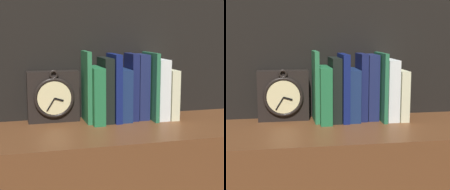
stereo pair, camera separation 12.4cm
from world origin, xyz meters
TOP-DOWN VIEW (x-y plane):
  - clock at (-0.18, 0.15)m, footprint 0.18×0.07m
  - book_slot0_green at (-0.06, 0.12)m, footprint 0.02×0.12m
  - book_slot1_green at (-0.03, 0.10)m, footprint 0.04×0.15m
  - book_slot2_black at (0.01, 0.11)m, footprint 0.03×0.13m
  - book_slot3_navy at (0.04, 0.11)m, footprint 0.02×0.14m
  - book_slot4_navy at (0.07, 0.12)m, footprint 0.04×0.13m
  - book_slot5_navy at (0.11, 0.12)m, footprint 0.03×0.12m
  - book_slot6_navy at (0.14, 0.13)m, footprint 0.04×0.11m
  - book_slot7_green at (0.18, 0.10)m, footprint 0.01×0.15m
  - book_slot8_white at (0.21, 0.11)m, footprint 0.04×0.14m
  - book_slot9_cream at (0.25, 0.11)m, footprint 0.03×0.15m

SIDE VIEW (x-z plane):
  - book_slot9_cream at x=0.25m, z-range 0.71..0.89m
  - clock at x=-0.18m, z-range 0.70..0.89m
  - book_slot4_navy at x=0.07m, z-range 0.71..0.90m
  - book_slot1_green at x=-0.03m, z-range 0.71..0.91m
  - book_slot8_white at x=0.21m, z-range 0.71..0.93m
  - book_slot2_black at x=0.01m, z-range 0.71..0.94m
  - book_slot6_navy at x=0.14m, z-range 0.71..0.95m
  - book_slot5_navy at x=0.11m, z-range 0.71..0.95m
  - book_slot3_navy at x=0.04m, z-range 0.71..0.95m
  - book_slot7_green at x=0.18m, z-range 0.71..0.95m
  - book_slot0_green at x=-0.06m, z-range 0.71..0.96m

